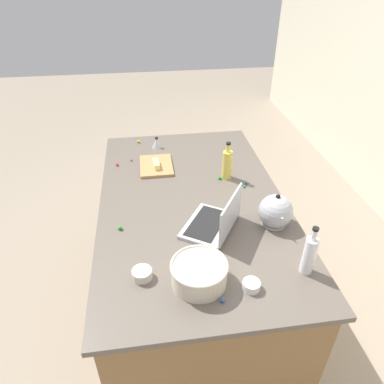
{
  "coord_description": "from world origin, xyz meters",
  "views": [
    {
      "loc": [
        1.67,
        -0.24,
        2.1
      ],
      "look_at": [
        0.0,
        0.0,
        0.95
      ],
      "focal_mm": 33.01,
      "sensor_mm": 36.0,
      "label": 1
    }
  ],
  "objects_px": {
    "cutting_board": "(156,166)",
    "ramekin_small": "(251,285)",
    "laptop": "(216,222)",
    "butter_stick_left": "(156,164)",
    "bottle_vinegar": "(309,255)",
    "mixing_bowl_large": "(199,273)",
    "bottle_oil": "(227,164)",
    "ramekin_medium": "(142,274)",
    "kettle": "(276,212)",
    "kitchen_timer": "(157,143)"
  },
  "relations": [
    {
      "from": "cutting_board",
      "to": "ramekin_small",
      "type": "bearing_deg",
      "value": 17.29
    },
    {
      "from": "laptop",
      "to": "butter_stick_left",
      "type": "bearing_deg",
      "value": -157.95
    },
    {
      "from": "bottle_vinegar",
      "to": "laptop",
      "type": "bearing_deg",
      "value": -135.38
    },
    {
      "from": "mixing_bowl_large",
      "to": "bottle_vinegar",
      "type": "relative_size",
      "value": 0.99
    },
    {
      "from": "laptop",
      "to": "bottle_vinegar",
      "type": "bearing_deg",
      "value": 44.62
    },
    {
      "from": "bottle_oil",
      "to": "butter_stick_left",
      "type": "xyz_separation_m",
      "value": [
        -0.18,
        -0.44,
        -0.06
      ]
    },
    {
      "from": "ramekin_medium",
      "to": "bottle_oil",
      "type": "bearing_deg",
      "value": 144.25
    },
    {
      "from": "bottle_vinegar",
      "to": "cutting_board",
      "type": "xyz_separation_m",
      "value": [
        -1.04,
        -0.61,
        -0.09
      ]
    },
    {
      "from": "kettle",
      "to": "ramekin_small",
      "type": "bearing_deg",
      "value": -30.66
    },
    {
      "from": "kettle",
      "to": "cutting_board",
      "type": "distance_m",
      "value": 0.91
    },
    {
      "from": "bottle_vinegar",
      "to": "ramekin_small",
      "type": "bearing_deg",
      "value": -76.93
    },
    {
      "from": "cutting_board",
      "to": "bottle_oil",
      "type": "bearing_deg",
      "value": 65.63
    },
    {
      "from": "laptop",
      "to": "butter_stick_left",
      "type": "distance_m",
      "value": 0.72
    },
    {
      "from": "butter_stick_left",
      "to": "ramekin_medium",
      "type": "height_order",
      "value": "butter_stick_left"
    },
    {
      "from": "bottle_oil",
      "to": "cutting_board",
      "type": "distance_m",
      "value": 0.49
    },
    {
      "from": "butter_stick_left",
      "to": "ramekin_small",
      "type": "bearing_deg",
      "value": 17.64
    },
    {
      "from": "laptop",
      "to": "bottle_oil",
      "type": "bearing_deg",
      "value": 160.87
    },
    {
      "from": "ramekin_small",
      "to": "ramekin_medium",
      "type": "distance_m",
      "value": 0.48
    },
    {
      "from": "butter_stick_left",
      "to": "ramekin_small",
      "type": "relative_size",
      "value": 1.43
    },
    {
      "from": "ramekin_small",
      "to": "ramekin_medium",
      "type": "xyz_separation_m",
      "value": [
        -0.13,
        -0.46,
        0.0
      ]
    },
    {
      "from": "bottle_oil",
      "to": "kettle",
      "type": "xyz_separation_m",
      "value": [
        0.49,
        0.15,
        -0.02
      ]
    },
    {
      "from": "kitchen_timer",
      "to": "butter_stick_left",
      "type": "bearing_deg",
      "value": -4.11
    },
    {
      "from": "bottle_oil",
      "to": "cutting_board",
      "type": "relative_size",
      "value": 0.87
    },
    {
      "from": "bottle_vinegar",
      "to": "butter_stick_left",
      "type": "relative_size",
      "value": 2.31
    },
    {
      "from": "ramekin_small",
      "to": "kettle",
      "type": "bearing_deg",
      "value": 149.34
    },
    {
      "from": "bottle_oil",
      "to": "kitchen_timer",
      "type": "bearing_deg",
      "value": -139.87
    },
    {
      "from": "butter_stick_left",
      "to": "ramekin_medium",
      "type": "relative_size",
      "value": 1.24
    },
    {
      "from": "kettle",
      "to": "butter_stick_left",
      "type": "xyz_separation_m",
      "value": [
        -0.67,
        -0.59,
        -0.04
      ]
    },
    {
      "from": "bottle_oil",
      "to": "kitchen_timer",
      "type": "height_order",
      "value": "bottle_oil"
    },
    {
      "from": "mixing_bowl_large",
      "to": "kitchen_timer",
      "type": "xyz_separation_m",
      "value": [
        -1.33,
        -0.1,
        -0.02
      ]
    },
    {
      "from": "laptop",
      "to": "cutting_board",
      "type": "relative_size",
      "value": 1.35
    },
    {
      "from": "kettle",
      "to": "ramekin_small",
      "type": "xyz_separation_m",
      "value": [
        0.41,
        -0.24,
        -0.06
      ]
    },
    {
      "from": "cutting_board",
      "to": "kitchen_timer",
      "type": "xyz_separation_m",
      "value": [
        -0.29,
        0.02,
        0.03
      ]
    },
    {
      "from": "laptop",
      "to": "butter_stick_left",
      "type": "height_order",
      "value": "laptop"
    },
    {
      "from": "mixing_bowl_large",
      "to": "bottle_oil",
      "type": "xyz_separation_m",
      "value": [
        -0.83,
        0.31,
        0.04
      ]
    },
    {
      "from": "cutting_board",
      "to": "mixing_bowl_large",
      "type": "bearing_deg",
      "value": 7.01
    },
    {
      "from": "bottle_oil",
      "to": "ramekin_small",
      "type": "height_order",
      "value": "bottle_oil"
    },
    {
      "from": "mixing_bowl_large",
      "to": "kettle",
      "type": "relative_size",
      "value": 1.18
    },
    {
      "from": "laptop",
      "to": "bottle_vinegar",
      "type": "relative_size",
      "value": 1.5
    },
    {
      "from": "kettle",
      "to": "ramekin_medium",
      "type": "height_order",
      "value": "kettle"
    },
    {
      "from": "laptop",
      "to": "cutting_board",
      "type": "distance_m",
      "value": 0.74
    },
    {
      "from": "cutting_board",
      "to": "ramekin_medium",
      "type": "relative_size",
      "value": 3.18
    },
    {
      "from": "mixing_bowl_large",
      "to": "cutting_board",
      "type": "distance_m",
      "value": 1.04
    },
    {
      "from": "ramekin_medium",
      "to": "butter_stick_left",
      "type": "bearing_deg",
      "value": 172.92
    },
    {
      "from": "kettle",
      "to": "mixing_bowl_large",
      "type": "bearing_deg",
      "value": -53.26
    },
    {
      "from": "laptop",
      "to": "mixing_bowl_large",
      "type": "height_order",
      "value": "laptop"
    },
    {
      "from": "kitchen_timer",
      "to": "bottle_vinegar",
      "type": "bearing_deg",
      "value": 23.94
    },
    {
      "from": "bottle_vinegar",
      "to": "ramekin_medium",
      "type": "distance_m",
      "value": 0.74
    },
    {
      "from": "bottle_oil",
      "to": "bottle_vinegar",
      "type": "xyz_separation_m",
      "value": [
        0.84,
        0.18,
        0.0
      ]
    },
    {
      "from": "kettle",
      "to": "cutting_board",
      "type": "relative_size",
      "value": 0.75
    }
  ]
}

